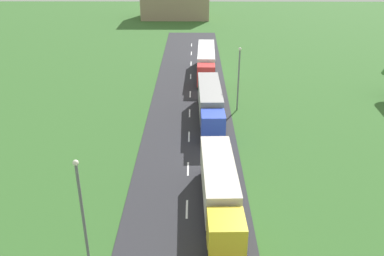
{
  "coord_description": "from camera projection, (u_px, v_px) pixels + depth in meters",
  "views": [
    {
      "loc": [
        0.57,
        4.39,
        19.77
      ],
      "look_at": [
        0.33,
        43.1,
        1.41
      ],
      "focal_mm": 38.6,
      "sensor_mm": 36.0,
      "label": 1
    }
  ],
  "objects": [
    {
      "name": "truck_second",
      "position": [
        220.0,
        189.0,
        31.51
      ],
      "size": [
        2.8,
        12.43,
        3.51
      ],
      "color": "yellow",
      "rests_on": "road"
    },
    {
      "name": "truck_third",
      "position": [
        210.0,
        103.0,
        47.21
      ],
      "size": [
        2.71,
        13.34,
        3.68
      ],
      "color": "blue",
      "rests_on": "road"
    },
    {
      "name": "lamppost_second",
      "position": [
        82.0,
        210.0,
        25.16
      ],
      "size": [
        0.36,
        0.36,
        7.96
      ],
      "color": "slate",
      "rests_on": "ground"
    },
    {
      "name": "truck_fourth",
      "position": [
        206.0,
        61.0,
        62.43
      ],
      "size": [
        2.86,
        14.3,
        3.76
      ],
      "color": "red",
      "rests_on": "road"
    },
    {
      "name": "lamppost_third",
      "position": [
        239.0,
        76.0,
        48.97
      ],
      "size": [
        0.36,
        0.36,
        7.8
      ],
      "color": "slate",
      "rests_on": "ground"
    },
    {
      "name": "distant_building",
      "position": [
        175.0,
        1.0,
        104.52
      ],
      "size": [
        16.83,
        10.56,
        8.33
      ],
      "primitive_type": "cube",
      "color": "#9E846B",
      "rests_on": "ground"
    }
  ]
}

